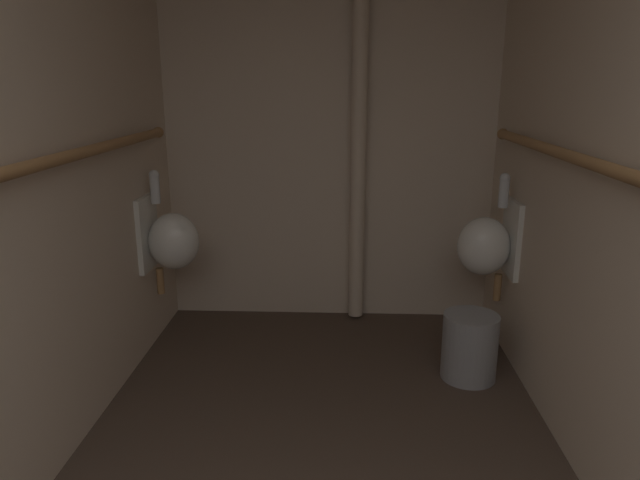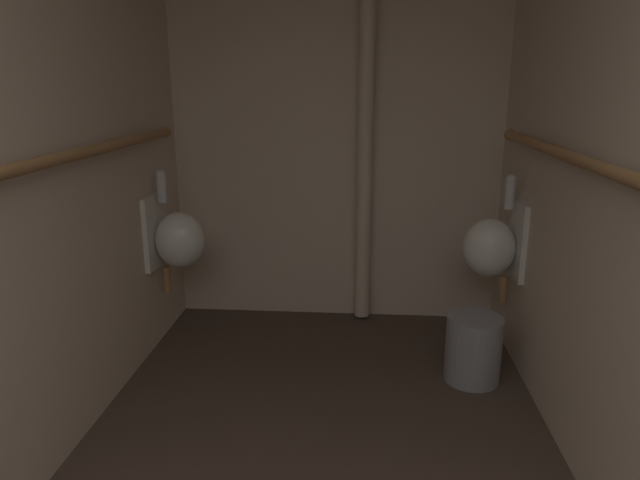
{
  "view_description": "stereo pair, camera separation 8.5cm",
  "coord_description": "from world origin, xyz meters",
  "px_view_note": "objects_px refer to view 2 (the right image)",
  "views": [
    {
      "loc": [
        0.1,
        0.2,
        1.58
      ],
      "look_at": [
        -0.0,
        2.67,
        0.9
      ],
      "focal_mm": 32.37,
      "sensor_mm": 36.0,
      "label": 1
    },
    {
      "loc": [
        0.19,
        0.2,
        1.58
      ],
      "look_at": [
        -0.0,
        2.67,
        0.9
      ],
      "focal_mm": 32.37,
      "sensor_mm": 36.0,
      "label": 2
    }
  ],
  "objects_px": {
    "urinal_left_mid": "(176,238)",
    "standpipe_back_wall": "(366,123)",
    "waste_bin": "(473,349)",
    "urinal_right_mid": "(493,246)"
  },
  "relations": [
    {
      "from": "urinal_left_mid",
      "to": "standpipe_back_wall",
      "type": "xyz_separation_m",
      "value": [
        1.12,
        0.45,
        0.65
      ]
    },
    {
      "from": "urinal_left_mid",
      "to": "waste_bin",
      "type": "distance_m",
      "value": 1.83
    },
    {
      "from": "standpipe_back_wall",
      "to": "waste_bin",
      "type": "xyz_separation_m",
      "value": [
        0.61,
        -0.81,
        -1.14
      ]
    },
    {
      "from": "waste_bin",
      "to": "urinal_right_mid",
      "type": "bearing_deg",
      "value": 67.29
    },
    {
      "from": "urinal_left_mid",
      "to": "waste_bin",
      "type": "xyz_separation_m",
      "value": [
        1.73,
        -0.35,
        -0.49
      ]
    },
    {
      "from": "urinal_left_mid",
      "to": "urinal_right_mid",
      "type": "xyz_separation_m",
      "value": [
        1.86,
        -0.03,
        0.0
      ]
    },
    {
      "from": "urinal_right_mid",
      "to": "standpipe_back_wall",
      "type": "relative_size",
      "value": 0.29
    },
    {
      "from": "urinal_right_mid",
      "to": "waste_bin",
      "type": "height_order",
      "value": "urinal_right_mid"
    },
    {
      "from": "urinal_right_mid",
      "to": "waste_bin",
      "type": "distance_m",
      "value": 0.6
    },
    {
      "from": "urinal_left_mid",
      "to": "urinal_right_mid",
      "type": "relative_size",
      "value": 1.0
    }
  ]
}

